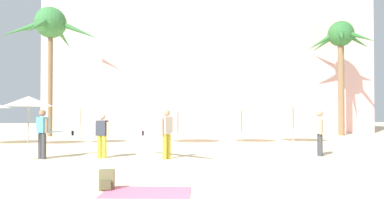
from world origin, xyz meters
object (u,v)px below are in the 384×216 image
Objects in this scene: palm_tree_far_left at (341,42)px; cafe_umbrella_6 at (241,107)px; cafe_umbrella_4 at (29,101)px; person_near_right at (167,132)px; person_mid_right at (43,132)px; backpack at (107,180)px; person_mid_left at (320,131)px; beach_towel at (147,192)px; person_near_left at (102,133)px; cafe_umbrella_1 at (178,107)px; cafe_umbrella_0 at (293,103)px; cafe_umbrella_3 at (81,105)px; palm_tree_left at (51,28)px.

palm_tree_far_left is 3.43× the size of cafe_umbrella_6.
cafe_umbrella_4 is 9.43m from person_near_right.
palm_tree_far_left reaches higher than person_mid_right.
palm_tree_far_left is at bearing 140.79° from backpack.
backpack is 0.25× the size of person_mid_left.
cafe_umbrella_6 reaches higher than beach_towel.
person_near_left is 8.05m from person_mid_left.
palm_tree_far_left is 15.70m from person_mid_left.
cafe_umbrella_6 is 13.25m from backpack.
person_near_right is at bearing -123.79° from cafe_umbrella_6.
person_near_left is (2.04, -0.10, -0.05)m from person_mid_right.
person_near_right is (-0.93, -6.87, -1.04)m from cafe_umbrella_1.
cafe_umbrella_0 reaches higher than person_mid_left.
cafe_umbrella_6 is at bearing -2.52° from cafe_umbrella_3.
cafe_umbrella_1 is at bearing 177.18° from cafe_umbrella_0.
beach_towel is 8.53m from person_mid_left.
palm_tree_left is at bearing 141.64° from cafe_umbrella_1.
cafe_umbrella_0 reaches higher than cafe_umbrella_1.
person_near_right is (0.63, 5.48, 0.92)m from beach_towel.
palm_tree_left is at bearing 149.68° from cafe_umbrella_6.
palm_tree_far_left reaches higher than person_mid_left.
backpack is at bearing 35.31° from person_near_left.
cafe_umbrella_1 reaches higher than person_near_left.
palm_tree_far_left is 4.92× the size of beach_towel.
person_near_left is at bearing 128.42° from person_mid_right.
person_near_left is (-15.81, -11.98, -6.05)m from palm_tree_far_left.
cafe_umbrella_1 is 3.50m from cafe_umbrella_6.
cafe_umbrella_3 is at bearing -165.54° from backpack.
cafe_umbrella_1 is 7.33m from person_near_left.
cafe_umbrella_0 is 14.16m from cafe_umbrella_4.
backpack is (-0.82, 0.34, 0.19)m from beach_towel.
cafe_umbrella_1 is 1.12× the size of cafe_umbrella_6.
person_mid_right is at bearing -166.02° from person_mid_left.
cafe_umbrella_4 reaches higher than backpack.
cafe_umbrella_4 is 1.00× the size of cafe_umbrella_6.
cafe_umbrella_6 is 1.45× the size of person_mid_left.
person_near_left is (-2.29, 0.37, -0.05)m from person_near_right.
palm_tree_left is 15.91m from person_near_left.
person_near_left reaches higher than beach_towel.
cafe_umbrella_3 is at bearing 163.93° from person_near_right.
person_mid_left is at bearing -54.54° from cafe_umbrella_1.
cafe_umbrella_1 reaches higher than person_mid_right.
backpack is (5.32, -11.57, -2.03)m from cafe_umbrella_4.
backpack is at bearing -71.71° from palm_tree_left.
beach_towel is at bearing -122.71° from person_mid_left.
person_near_left is at bearing -73.27° from cafe_umbrella_3.
cafe_umbrella_0 is 1.17× the size of person_mid_right.
cafe_umbrella_3 is at bearing 106.29° from beach_towel.
cafe_umbrella_3 is 13.15m from beach_towel.
backpack is (-8.84, -11.69, -2.00)m from cafe_umbrella_0.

